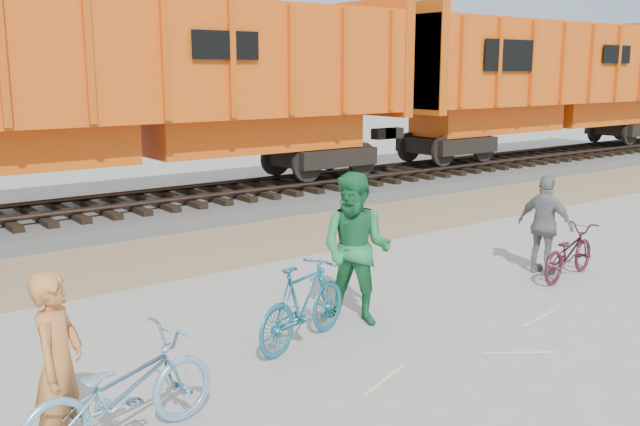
# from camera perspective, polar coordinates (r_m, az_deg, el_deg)

# --- Properties ---
(ground) EXTENTS (120.00, 120.00, 0.00)m
(ground) POSITION_cam_1_polar(r_m,az_deg,el_deg) (9.18, 6.52, -9.92)
(ground) COLOR #9E9E99
(ground) RESTS_ON ground
(gravel_strip) EXTENTS (120.00, 3.00, 0.02)m
(gravel_strip) POSITION_cam_1_polar(r_m,az_deg,el_deg) (13.50, -9.73, -2.99)
(gravel_strip) COLOR #927E5B
(gravel_strip) RESTS_ON ground
(ballast_bed) EXTENTS (120.00, 4.00, 0.30)m
(ballast_bed) POSITION_cam_1_polar(r_m,az_deg,el_deg) (16.59, -15.31, -0.06)
(ballast_bed) COLOR slate
(ballast_bed) RESTS_ON ground
(track) EXTENTS (120.00, 2.60, 0.24)m
(track) POSITION_cam_1_polar(r_m,az_deg,el_deg) (16.53, -15.37, 1.04)
(track) COLOR black
(track) RESTS_ON ballast_bed
(hopper_car_center) EXTENTS (14.00, 3.13, 4.65)m
(hopper_car_center) POSITION_cam_1_polar(r_m,az_deg,el_deg) (16.44, -14.53, 9.92)
(hopper_car_center) COLOR black
(hopper_car_center) RESTS_ON track
(hopper_car_right) EXTENTS (14.00, 3.13, 4.65)m
(hopper_car_right) POSITION_cam_1_polar(r_m,az_deg,el_deg) (26.17, 17.91, 10.14)
(hopper_car_right) COLOR black
(hopper_car_right) RESTS_ON track
(bicycle_blue) EXTENTS (1.98, 0.92, 1.00)m
(bicycle_blue) POSITION_cam_1_polar(r_m,az_deg,el_deg) (6.80, -15.62, -13.56)
(bicycle_blue) COLOR #70A5C5
(bicycle_blue) RESTS_ON ground
(bicycle_teal) EXTENTS (1.80, 1.02, 1.04)m
(bicycle_teal) POSITION_cam_1_polar(r_m,az_deg,el_deg) (8.77, -1.34, -7.26)
(bicycle_teal) COLOR #1D627F
(bicycle_teal) RESTS_ON ground
(bicycle_maroon) EXTENTS (1.71, 0.85, 0.86)m
(bicycle_maroon) POSITION_cam_1_polar(r_m,az_deg,el_deg) (12.20, 19.27, -2.99)
(bicycle_maroon) COLOR #461424
(bicycle_maroon) RESTS_ON ground
(person_solo) EXTENTS (0.70, 0.72, 1.67)m
(person_solo) POSITION_cam_1_polar(r_m,az_deg,el_deg) (6.62, -20.21, -11.43)
(person_solo) COLOR #C26F37
(person_solo) RESTS_ON ground
(person_man) EXTENTS (1.18, 1.24, 2.03)m
(person_man) POSITION_cam_1_polar(r_m,az_deg,el_deg) (9.37, 2.92, -2.90)
(person_man) COLOR #1F713D
(person_man) RESTS_ON ground
(person_woman) EXTENTS (0.52, 1.01, 1.65)m
(person_woman) POSITION_cam_1_polar(r_m,az_deg,el_deg) (12.25, 17.58, -0.91)
(person_woman) COLOR slate
(person_woman) RESTS_ON ground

